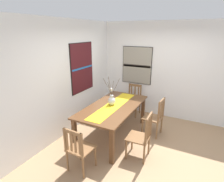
{
  "coord_description": "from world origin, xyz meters",
  "views": [
    {
      "loc": [
        -3.42,
        -1.07,
        2.42
      ],
      "look_at": [
        0.29,
        0.84,
        1.07
      ],
      "focal_mm": 29.73,
      "sensor_mm": 36.0,
      "label": 1
    }
  ],
  "objects_px": {
    "painting_on_side_wall": "(137,65)",
    "chair_0": "(133,99)",
    "chair_1": "(155,117)",
    "painting_on_back_wall": "(82,68)",
    "dining_table": "(113,109)",
    "chair_3": "(141,136)",
    "chair_2": "(79,148)",
    "centerpiece_vase": "(112,100)"
  },
  "relations": [
    {
      "from": "centerpiece_vase",
      "to": "painting_on_side_wall",
      "type": "relative_size",
      "value": 0.62
    },
    {
      "from": "painting_on_back_wall",
      "to": "dining_table",
      "type": "bearing_deg",
      "value": -105.57
    },
    {
      "from": "chair_2",
      "to": "dining_table",
      "type": "bearing_deg",
      "value": 0.36
    },
    {
      "from": "dining_table",
      "to": "centerpiece_vase",
      "type": "xyz_separation_m",
      "value": [
        0.02,
        0.06,
        0.22
      ]
    },
    {
      "from": "centerpiece_vase",
      "to": "painting_on_back_wall",
      "type": "xyz_separation_m",
      "value": [
        0.27,
        1.0,
        0.63
      ]
    },
    {
      "from": "chair_0",
      "to": "chair_1",
      "type": "relative_size",
      "value": 0.97
    },
    {
      "from": "chair_0",
      "to": "chair_2",
      "type": "relative_size",
      "value": 1.03
    },
    {
      "from": "painting_on_side_wall",
      "to": "chair_3",
      "type": "bearing_deg",
      "value": -156.96
    },
    {
      "from": "chair_0",
      "to": "chair_3",
      "type": "relative_size",
      "value": 0.96
    },
    {
      "from": "centerpiece_vase",
      "to": "chair_0",
      "type": "relative_size",
      "value": 0.75
    },
    {
      "from": "chair_1",
      "to": "chair_3",
      "type": "height_order",
      "value": "chair_3"
    },
    {
      "from": "painting_on_side_wall",
      "to": "centerpiece_vase",
      "type": "bearing_deg",
      "value": 179.75
    },
    {
      "from": "chair_0",
      "to": "chair_2",
      "type": "xyz_separation_m",
      "value": [
        -2.72,
        -0.03,
        -0.0
      ]
    },
    {
      "from": "dining_table",
      "to": "centerpiece_vase",
      "type": "distance_m",
      "value": 0.23
    },
    {
      "from": "chair_3",
      "to": "chair_0",
      "type": "bearing_deg",
      "value": 25.41
    },
    {
      "from": "chair_3",
      "to": "painting_on_side_wall",
      "type": "relative_size",
      "value": 0.86
    },
    {
      "from": "chair_2",
      "to": "chair_3",
      "type": "relative_size",
      "value": 0.93
    },
    {
      "from": "centerpiece_vase",
      "to": "chair_2",
      "type": "xyz_separation_m",
      "value": [
        -1.38,
        -0.07,
        -0.43
      ]
    },
    {
      "from": "dining_table",
      "to": "chair_3",
      "type": "bearing_deg",
      "value": -120.02
    },
    {
      "from": "chair_2",
      "to": "chair_3",
      "type": "distance_m",
      "value": 1.21
    },
    {
      "from": "dining_table",
      "to": "chair_2",
      "type": "distance_m",
      "value": 1.37
    },
    {
      "from": "chair_1",
      "to": "painting_on_back_wall",
      "type": "distance_m",
      "value": 2.21
    },
    {
      "from": "chair_0",
      "to": "chair_1",
      "type": "bearing_deg",
      "value": -134.64
    },
    {
      "from": "dining_table",
      "to": "centerpiece_vase",
      "type": "height_order",
      "value": "centerpiece_vase"
    },
    {
      "from": "painting_on_side_wall",
      "to": "chair_0",
      "type": "bearing_deg",
      "value": -174.07
    },
    {
      "from": "chair_1",
      "to": "chair_2",
      "type": "height_order",
      "value": "chair_1"
    },
    {
      "from": "dining_table",
      "to": "chair_0",
      "type": "height_order",
      "value": "chair_0"
    },
    {
      "from": "centerpiece_vase",
      "to": "painting_on_back_wall",
      "type": "distance_m",
      "value": 1.22
    },
    {
      "from": "dining_table",
      "to": "chair_2",
      "type": "height_order",
      "value": "chair_2"
    },
    {
      "from": "chair_0",
      "to": "painting_on_back_wall",
      "type": "xyz_separation_m",
      "value": [
        -1.07,
        1.04,
        1.06
      ]
    },
    {
      "from": "chair_1",
      "to": "chair_3",
      "type": "xyz_separation_m",
      "value": [
        -0.98,
        0.01,
        0.01
      ]
    },
    {
      "from": "chair_1",
      "to": "chair_3",
      "type": "bearing_deg",
      "value": 179.33
    },
    {
      "from": "chair_1",
      "to": "painting_on_back_wall",
      "type": "height_order",
      "value": "painting_on_back_wall"
    },
    {
      "from": "chair_0",
      "to": "painting_on_back_wall",
      "type": "relative_size",
      "value": 0.72
    },
    {
      "from": "dining_table",
      "to": "painting_on_side_wall",
      "type": "relative_size",
      "value": 1.82
    },
    {
      "from": "chair_3",
      "to": "dining_table",
      "type": "bearing_deg",
      "value": 59.98
    },
    {
      "from": "painting_on_side_wall",
      "to": "dining_table",
      "type": "bearing_deg",
      "value": -178.21
    },
    {
      "from": "chair_1",
      "to": "chair_3",
      "type": "distance_m",
      "value": 0.98
    },
    {
      "from": "chair_1",
      "to": "painting_on_back_wall",
      "type": "bearing_deg",
      "value": 95.39
    },
    {
      "from": "dining_table",
      "to": "centerpiece_vase",
      "type": "bearing_deg",
      "value": 67.05
    },
    {
      "from": "dining_table",
      "to": "chair_0",
      "type": "bearing_deg",
      "value": 0.91
    },
    {
      "from": "chair_0",
      "to": "painting_on_side_wall",
      "type": "distance_m",
      "value": 1.03
    }
  ]
}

